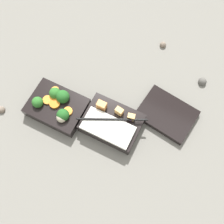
{
  "coord_description": "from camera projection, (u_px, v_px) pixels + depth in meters",
  "views": [
    {
      "loc": [
        0.22,
        -0.24,
        0.79
      ],
      "look_at": [
        0.09,
        0.03,
        0.04
      ],
      "focal_mm": 42.0,
      "sensor_mm": 36.0,
      "label": 1
    }
  ],
  "objects": [
    {
      "name": "pebble_0",
      "position": [
        2.0,
        110.0,
        0.84
      ],
      "size": [
        0.02,
        0.02,
        0.02
      ],
      "primitive_type": "sphere",
      "color": "#7A6B5B",
      "rests_on": "ground_plane"
    },
    {
      "name": "bento_lid",
      "position": [
        167.0,
        114.0,
        0.83
      ],
      "size": [
        0.19,
        0.15,
        0.02
      ],
      "primitive_type": "cube",
      "rotation": [
        0.0,
        0.0,
        -0.14
      ],
      "color": "black",
      "rests_on": "ground_plane"
    },
    {
      "name": "bento_tray_vegetable",
      "position": [
        57.0,
        106.0,
        0.83
      ],
      "size": [
        0.17,
        0.13,
        0.07
      ],
      "color": "black",
      "rests_on": "ground_plane"
    },
    {
      "name": "pebble_1",
      "position": [
        163.0,
        45.0,
        0.94
      ],
      "size": [
        0.02,
        0.02,
        0.02
      ],
      "primitive_type": "sphere",
      "color": "#7A6B5B",
      "rests_on": "ground_plane"
    },
    {
      "name": "ground_plane",
      "position": [
        84.0,
        112.0,
        0.85
      ],
      "size": [
        3.0,
        3.0,
        0.0
      ],
      "primitive_type": "plane",
      "color": "slate"
    },
    {
      "name": "pebble_2",
      "position": [
        202.0,
        82.0,
        0.88
      ],
      "size": [
        0.03,
        0.03,
        0.03
      ],
      "primitive_type": "sphere",
      "color": "#595651",
      "rests_on": "ground_plane"
    },
    {
      "name": "bento_tray_rice",
      "position": [
        112.0,
        123.0,
        0.81
      ],
      "size": [
        0.2,
        0.13,
        0.07
      ],
      "color": "black",
      "rests_on": "ground_plane"
    }
  ]
}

